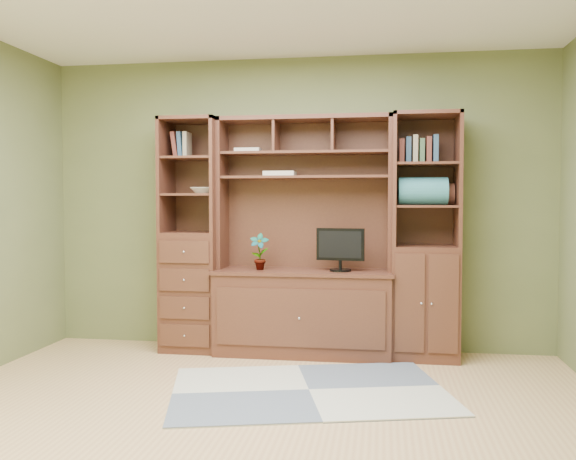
% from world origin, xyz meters
% --- Properties ---
extents(room, '(4.60, 4.10, 2.64)m').
position_xyz_m(room, '(0.00, 0.00, 1.30)').
color(room, tan).
rests_on(room, ground).
extents(center_hutch, '(1.54, 0.53, 2.05)m').
position_xyz_m(center_hutch, '(0.10, 1.73, 1.02)').
color(center_hutch, '#492519').
rests_on(center_hutch, ground).
extents(left_tower, '(0.50, 0.45, 2.05)m').
position_xyz_m(left_tower, '(-0.90, 1.77, 1.02)').
color(left_tower, '#492519').
rests_on(left_tower, ground).
extents(right_tower, '(0.55, 0.45, 2.05)m').
position_xyz_m(right_tower, '(1.12, 1.77, 1.02)').
color(right_tower, '#492519').
rests_on(right_tower, ground).
extents(rug, '(2.14, 1.69, 0.01)m').
position_xyz_m(rug, '(0.27, 0.72, 0.01)').
color(rug, '#949899').
rests_on(rug, ground).
extents(monitor, '(0.43, 0.23, 0.50)m').
position_xyz_m(monitor, '(0.42, 1.70, 0.98)').
color(monitor, black).
rests_on(monitor, center_hutch).
extents(orchid, '(0.17, 0.11, 0.32)m').
position_xyz_m(orchid, '(-0.28, 1.70, 0.89)').
color(orchid, '#AA6739').
rests_on(orchid, center_hutch).
extents(magazines, '(0.27, 0.20, 0.04)m').
position_xyz_m(magazines, '(-0.12, 1.82, 1.56)').
color(magazines, beige).
rests_on(magazines, center_hutch).
extents(bowl, '(0.22, 0.22, 0.05)m').
position_xyz_m(bowl, '(-0.80, 1.77, 1.42)').
color(bowl, beige).
rests_on(bowl, left_tower).
extents(blanket_teal, '(0.39, 0.23, 0.23)m').
position_xyz_m(blanket_teal, '(1.10, 1.73, 1.40)').
color(blanket_teal, '#2D6D76').
rests_on(blanket_teal, right_tower).
extents(blanket_red, '(0.33, 0.18, 0.18)m').
position_xyz_m(blanket_red, '(1.20, 1.85, 1.38)').
color(blanket_red, brown).
rests_on(blanket_red, right_tower).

